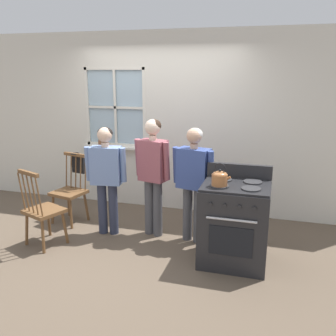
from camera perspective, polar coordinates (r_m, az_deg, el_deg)
name	(u,v)px	position (r m, az deg, el deg)	size (l,w,h in m)	color
ground_plane	(130,244)	(4.86, -5.87, -11.38)	(16.00, 16.00, 0.00)	brown
wall_back	(164,124)	(5.73, -0.58, 6.73)	(6.40, 0.16, 2.70)	silver
chair_by_window	(70,192)	(5.53, -14.74, -3.55)	(0.50, 0.48, 0.99)	brown
chair_near_wall	(43,211)	(4.89, -18.54, -6.26)	(0.54, 0.53, 0.99)	brown
person_elderly_left	(106,171)	(4.91, -9.38, -0.52)	(0.55, 0.26, 1.44)	#2D3347
person_teen_center	(153,167)	(4.79, -2.29, 0.12)	(0.51, 0.29, 1.54)	#4C4C51
person_adult_right	(194,175)	(4.62, 3.91, -1.12)	(0.56, 0.30, 1.46)	#4C4C51
stove	(234,223)	(4.30, 10.10, -8.23)	(0.74, 0.68, 1.08)	#232326
kettle	(220,178)	(4.01, 7.88, -1.47)	(0.21, 0.17, 0.25)	#A86638
potted_plant	(103,141)	(6.06, -9.93, 4.07)	(0.14, 0.14, 0.27)	#935B3D
handbag	(79,163)	(5.59, -13.36, 0.68)	(0.23, 0.22, 0.31)	black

